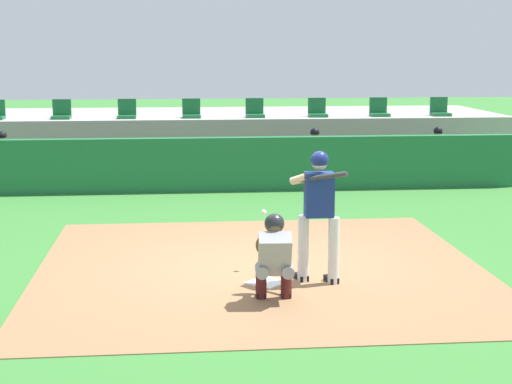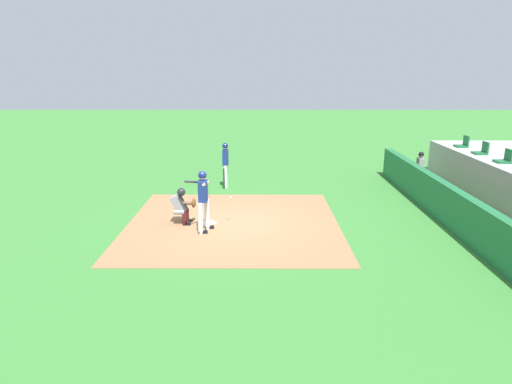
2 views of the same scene
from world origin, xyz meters
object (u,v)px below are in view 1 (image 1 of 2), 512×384
stadium_seat_4 (255,112)px  stadium_seat_7 (440,110)px  dugout_player_0 (2,159)px  stadium_seat_1 (61,113)px  home_plate (267,283)px  dugout_player_2 (439,153)px  batter_at_plate (318,208)px  stadium_seat_5 (317,111)px  dugout_player_1 (315,155)px  catcher_crouched (274,254)px  stadium_seat_6 (379,111)px  stadium_seat_2 (127,113)px  stadium_seat_3 (191,112)px

stadium_seat_4 → stadium_seat_7: same height
dugout_player_0 → stadium_seat_1: size_ratio=2.71×
home_plate → dugout_player_2: size_ratio=0.34×
batter_at_plate → stadium_seat_1: bearing=115.0°
dugout_player_2 → stadium_seat_5: bearing=141.9°
batter_at_plate → dugout_player_1: size_ratio=1.39×
stadium_seat_4 → dugout_player_1: bearing=-58.7°
stadium_seat_1 → catcher_crouched: bearing=-69.6°
stadium_seat_6 → catcher_crouched: bearing=-110.4°
batter_at_plate → stadium_seat_6: 10.74m
catcher_crouched → stadium_seat_2: (-2.44, 10.91, 0.93)m
home_plate → dugout_player_2: dugout_player_2 is taller
batter_at_plate → stadium_seat_6: (3.37, 10.18, 0.50)m
stadium_seat_1 → batter_at_plate: bearing=-65.0°
batter_at_plate → catcher_crouched: (-0.69, -0.73, -0.43)m
home_plate → catcher_crouched: (0.00, -0.73, 0.59)m
stadium_seat_5 → stadium_seat_7: bearing=0.0°
dugout_player_2 → dugout_player_0: bearing=180.0°
dugout_player_2 → stadium_seat_1: size_ratio=2.71×
stadium_seat_5 → home_plate: bearing=-103.5°
stadium_seat_1 → stadium_seat_3: same height
stadium_seat_6 → dugout_player_1: bearing=-134.7°
stadium_seat_2 → stadium_seat_4: same height
batter_at_plate → dugout_player_2: 9.24m
home_plate → dugout_player_0: (-5.14, 8.14, 0.65)m
home_plate → batter_at_plate: 1.23m
batter_at_plate → dugout_player_2: size_ratio=1.39×
dugout_player_1 → stadium_seat_7: stadium_seat_7 is taller
stadium_seat_3 → stadium_seat_2: bearing=180.0°
stadium_seat_6 → stadium_seat_3: bearing=180.0°
stadium_seat_4 → stadium_seat_7: 4.88m
dugout_player_2 → stadium_seat_1: (-9.09, 2.03, 0.86)m
stadium_seat_3 → home_plate: bearing=-85.4°
stadium_seat_1 → home_plate: bearing=-68.2°
stadium_seat_6 → stadium_seat_7: 1.62m
batter_at_plate → stadium_seat_3: stadium_seat_3 is taller
dugout_player_0 → dugout_player_1: (7.19, 0.00, 0.00)m
home_plate → stadium_seat_2: size_ratio=0.92×
stadium_seat_3 → stadium_seat_4: 1.62m
dugout_player_2 → dugout_player_1: bearing=180.0°
stadium_seat_6 → batter_at_plate: bearing=-108.3°
batter_at_plate → stadium_seat_3: 10.30m
home_plate → stadium_seat_3: bearing=94.6°
stadium_seat_3 → stadium_seat_6: same height
stadium_seat_3 → dugout_player_0: bearing=-154.8°
dugout_player_2 → stadium_seat_2: size_ratio=2.71×
stadium_seat_4 → stadium_seat_6: bearing=0.0°
dugout_player_1 → stadium_seat_1: size_ratio=2.71×
home_plate → dugout_player_1: dugout_player_1 is taller
dugout_player_1 → stadium_seat_3: bearing=144.6°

